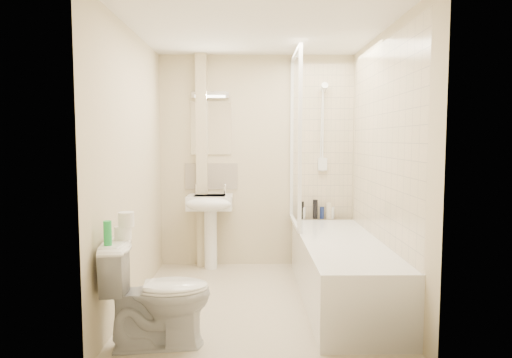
{
  "coord_description": "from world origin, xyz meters",
  "views": [
    {
      "loc": [
        -0.06,
        -3.97,
        1.45
      ],
      "look_at": [
        -0.02,
        0.2,
        1.09
      ],
      "focal_mm": 32.0,
      "sensor_mm": 36.0,
      "label": 1
    }
  ],
  "objects": [
    {
      "name": "floor",
      "position": [
        0.0,
        0.0,
        0.0
      ],
      "size": [
        2.5,
        2.5,
        0.0
      ],
      "primitive_type": "plane",
      "color": "beige",
      "rests_on": "ground"
    },
    {
      "name": "wall_back",
      "position": [
        0.0,
        1.25,
        1.2
      ],
      "size": [
        2.2,
        0.02,
        2.4
      ],
      "primitive_type": "cube",
      "color": "beige",
      "rests_on": "ground"
    },
    {
      "name": "wall_left",
      "position": [
        -1.1,
        0.0,
        1.2
      ],
      "size": [
        0.02,
        2.5,
        2.4
      ],
      "primitive_type": "cube",
      "color": "beige",
      "rests_on": "ground"
    },
    {
      "name": "wall_right",
      "position": [
        1.1,
        0.0,
        1.2
      ],
      "size": [
        0.02,
        2.5,
        2.4
      ],
      "primitive_type": "cube",
      "color": "beige",
      "rests_on": "ground"
    },
    {
      "name": "ceiling",
      "position": [
        0.0,
        0.0,
        2.4
      ],
      "size": [
        2.2,
        2.5,
        0.02
      ],
      "primitive_type": "cube",
      "color": "white",
      "rests_on": "wall_back"
    },
    {
      "name": "tile_back",
      "position": [
        0.75,
        1.24,
        1.42
      ],
      "size": [
        0.7,
        0.01,
        1.75
      ],
      "primitive_type": "cube",
      "color": "beige",
      "rests_on": "wall_back"
    },
    {
      "name": "tile_right",
      "position": [
        1.09,
        0.04,
        1.42
      ],
      "size": [
        0.01,
        2.1,
        1.75
      ],
      "primitive_type": "cube",
      "color": "beige",
      "rests_on": "wall_right"
    },
    {
      "name": "pipe_boxing",
      "position": [
        -0.62,
        1.19,
        1.2
      ],
      "size": [
        0.12,
        0.12,
        2.4
      ],
      "primitive_type": "cube",
      "color": "beige",
      "rests_on": "ground"
    },
    {
      "name": "splashback",
      "position": [
        -0.52,
        1.24,
        1.03
      ],
      "size": [
        0.6,
        0.02,
        0.3
      ],
      "primitive_type": "cube",
      "color": "beige",
      "rests_on": "wall_back"
    },
    {
      "name": "mirror",
      "position": [
        -0.52,
        1.24,
        1.58
      ],
      "size": [
        0.46,
        0.01,
        0.6
      ],
      "primitive_type": "cube",
      "color": "white",
      "rests_on": "wall_back"
    },
    {
      "name": "strip_light",
      "position": [
        -0.52,
        1.22,
        1.95
      ],
      "size": [
        0.42,
        0.07,
        0.07
      ],
      "primitive_type": "cube",
      "color": "silver",
      "rests_on": "wall_back"
    },
    {
      "name": "bathtub",
      "position": [
        0.75,
        0.04,
        0.29
      ],
      "size": [
        0.7,
        2.1,
        0.55
      ],
      "color": "white",
      "rests_on": "ground"
    },
    {
      "name": "shower_screen",
      "position": [
        0.4,
        0.8,
        1.45
      ],
      "size": [
        0.04,
        0.92,
        1.8
      ],
      "color": "white",
      "rests_on": "bathtub"
    },
    {
      "name": "shower_fixture",
      "position": [
        0.75,
        1.19,
        1.55
      ],
      "size": [
        0.1,
        0.16,
        0.99
      ],
      "color": "white",
      "rests_on": "wall_back"
    },
    {
      "name": "pedestal_sink",
      "position": [
        -0.52,
        1.01,
        0.67
      ],
      "size": [
        0.49,
        0.46,
        0.95
      ],
      "color": "white",
      "rests_on": "ground"
    },
    {
      "name": "bottle_black_a",
      "position": [
        0.51,
        1.16,
        0.65
      ],
      "size": [
        0.06,
        0.06,
        0.2
      ],
      "primitive_type": "cylinder",
      "color": "black",
      "rests_on": "bathtub"
    },
    {
      "name": "bottle_white_a",
      "position": [
        0.53,
        1.16,
        0.62
      ],
      "size": [
        0.05,
        0.05,
        0.13
      ],
      "primitive_type": "cylinder",
      "color": "silver",
      "rests_on": "bathtub"
    },
    {
      "name": "bottle_black_b",
      "position": [
        0.67,
        1.16,
        0.66
      ],
      "size": [
        0.05,
        0.05,
        0.22
      ],
      "primitive_type": "cylinder",
      "color": "black",
      "rests_on": "bathtub"
    },
    {
      "name": "bottle_blue",
      "position": [
        0.74,
        1.16,
        0.62
      ],
      "size": [
        0.05,
        0.05,
        0.14
      ],
      "primitive_type": "cylinder",
      "color": "#121E4E",
      "rests_on": "bathtub"
    },
    {
      "name": "bottle_cream",
      "position": [
        0.82,
        1.16,
        0.64
      ],
      "size": [
        0.07,
        0.07,
        0.18
      ],
      "primitive_type": "cylinder",
      "color": "beige",
      "rests_on": "bathtub"
    },
    {
      "name": "bottle_white_b",
      "position": [
        0.86,
        1.16,
        0.62
      ],
      "size": [
        0.05,
        0.05,
        0.13
      ],
      "primitive_type": "cylinder",
      "color": "silver",
      "rests_on": "bathtub"
    },
    {
      "name": "toilet",
      "position": [
        -0.72,
        -0.85,
        0.37
      ],
      "size": [
        0.6,
        0.84,
        0.75
      ],
      "primitive_type": "imported",
      "rotation": [
        0.0,
        0.0,
        1.7
      ],
      "color": "white",
      "rests_on": "ground"
    },
    {
      "name": "toilet_roll_lower",
      "position": [
        -0.97,
        -0.79,
        0.79
      ],
      "size": [
        0.12,
        0.12,
        0.09
      ],
      "primitive_type": "cylinder",
      "color": "white",
      "rests_on": "toilet"
    },
    {
      "name": "toilet_roll_upper",
      "position": [
        -0.94,
        -0.79,
        0.89
      ],
      "size": [
        0.11,
        0.11,
        0.1
      ],
      "primitive_type": "cylinder",
      "color": "white",
      "rests_on": "toilet_roll_lower"
    },
    {
      "name": "green_bottle",
      "position": [
        -1.02,
        -0.97,
        0.83
      ],
      "size": [
        0.05,
        0.05,
        0.16
      ],
      "primitive_type": "cylinder",
      "color": "green",
      "rests_on": "toilet"
    }
  ]
}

